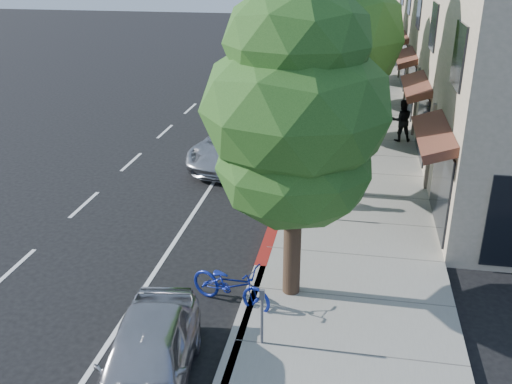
% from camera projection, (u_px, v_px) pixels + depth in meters
% --- Properties ---
extents(ground, '(120.00, 120.00, 0.00)m').
position_uv_depth(ground, '(267.00, 252.00, 15.30)').
color(ground, black).
rests_on(ground, ground).
extents(sidewalk, '(4.60, 56.00, 0.15)m').
position_uv_depth(sidewalk, '(358.00, 156.00, 22.13)').
color(sidewalk, gray).
rests_on(sidewalk, ground).
extents(curb, '(0.30, 56.00, 0.15)m').
position_uv_depth(curb, '(299.00, 153.00, 22.51)').
color(curb, '#9E998E').
rests_on(curb, ground).
extents(curb_red_segment, '(0.32, 4.00, 0.15)m').
position_uv_depth(curb_red_segment, '(272.00, 232.00, 16.17)').
color(curb_red_segment, maroon).
rests_on(curb_red_segment, ground).
extents(storefront_building, '(10.00, 36.00, 7.00)m').
position_uv_depth(storefront_building, '(512.00, 35.00, 28.65)').
color(storefront_building, beige).
rests_on(storefront_building, ground).
extents(street_tree_0, '(3.98, 3.98, 7.02)m').
position_uv_depth(street_tree_0, '(296.00, 113.00, 11.61)').
color(street_tree_0, black).
rests_on(street_tree_0, ground).
extents(street_tree_1, '(5.04, 5.04, 8.14)m').
position_uv_depth(street_tree_1, '(319.00, 40.00, 16.80)').
color(street_tree_1, black).
rests_on(street_tree_1, ground).
extents(street_tree_2, '(4.77, 4.77, 6.80)m').
position_uv_depth(street_tree_2, '(330.00, 43.00, 22.60)').
color(street_tree_2, black).
rests_on(street_tree_2, ground).
extents(street_tree_3, '(5.45, 5.45, 8.02)m').
position_uv_depth(street_tree_3, '(338.00, 8.00, 27.73)').
color(street_tree_3, black).
rests_on(street_tree_3, ground).
extents(street_tree_4, '(5.10, 5.10, 7.06)m').
position_uv_depth(street_tree_4, '(342.00, 10.00, 33.41)').
color(street_tree_4, black).
rests_on(street_tree_4, ground).
extents(street_tree_5, '(4.31, 4.31, 6.90)m').
position_uv_depth(street_tree_5, '(346.00, 0.00, 38.82)').
color(street_tree_5, black).
rests_on(street_tree_5, ground).
extents(cyclist, '(0.58, 0.77, 1.93)m').
position_uv_depth(cyclist, '(286.00, 178.00, 17.62)').
color(cyclist, white).
rests_on(cyclist, ground).
extents(bicycle, '(2.16, 1.38, 1.07)m').
position_uv_depth(bicycle, '(231.00, 285.00, 12.82)').
color(bicycle, navy).
rests_on(bicycle, ground).
extents(silver_suv, '(3.21, 5.71, 1.51)m').
position_uv_depth(silver_suv, '(238.00, 143.00, 21.44)').
color(silver_suv, '#AAABAF').
rests_on(silver_suv, ground).
extents(dark_sedan, '(1.65, 4.59, 1.50)m').
position_uv_depth(dark_sedan, '(290.00, 128.00, 23.23)').
color(dark_sedan, black).
rests_on(dark_sedan, ground).
extents(white_pickup, '(2.22, 5.26, 1.52)m').
position_uv_depth(white_pickup, '(291.00, 88.00, 29.87)').
color(white_pickup, silver).
rests_on(white_pickup, ground).
extents(dark_suv_far, '(2.30, 4.55, 1.49)m').
position_uv_depth(dark_suv_far, '(307.00, 52.00, 40.42)').
color(dark_suv_far, black).
rests_on(dark_suv_far, ground).
extents(near_car_a, '(2.13, 4.18, 1.36)m').
position_uv_depth(near_car_a, '(147.00, 359.00, 10.26)').
color(near_car_a, '#ACACB0').
rests_on(near_car_a, ground).
extents(pedestrian, '(0.92, 0.77, 1.73)m').
position_uv_depth(pedestrian, '(402.00, 120.00, 23.31)').
color(pedestrian, black).
rests_on(pedestrian, sidewalk).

